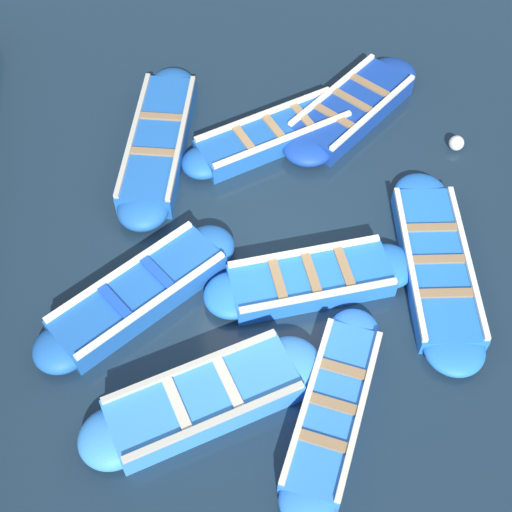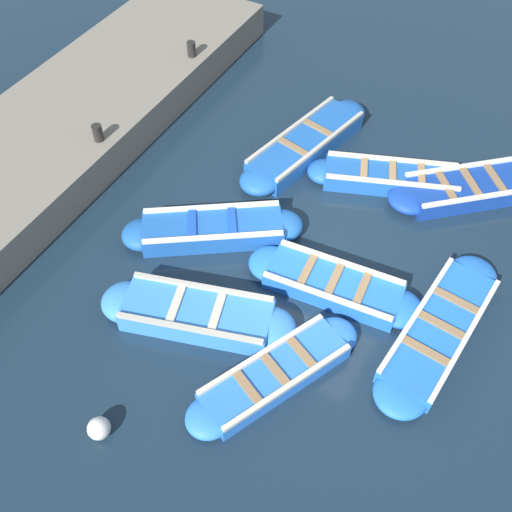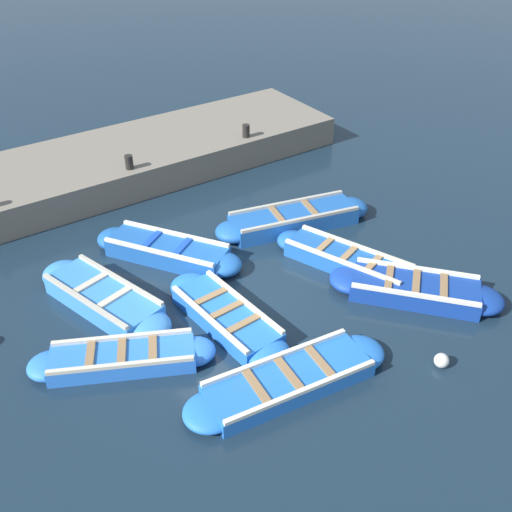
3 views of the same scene
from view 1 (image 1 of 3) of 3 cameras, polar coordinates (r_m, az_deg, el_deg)
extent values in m
plane|color=#162838|center=(10.93, 1.52, -0.06)|extent=(120.00, 120.00, 0.00)
cube|color=#3884E0|center=(9.53, -4.20, -11.45)|extent=(2.66, 1.60, 0.40)
ellipsoid|color=#3884E0|center=(9.47, -11.42, -14.10)|extent=(1.09, 1.07, 0.40)
ellipsoid|color=#3884E0|center=(9.74, 2.70, -8.70)|extent=(1.09, 1.07, 0.40)
cube|color=#B2AD9E|center=(9.15, -3.27, -13.05)|extent=(2.37, 0.77, 0.07)
cube|color=#B2AD9E|center=(9.50, -5.24, -8.73)|extent=(2.37, 0.77, 0.07)
cube|color=beige|center=(9.30, -6.34, -11.67)|extent=(0.37, 0.82, 0.04)
cube|color=beige|center=(9.37, -2.24, -10.10)|extent=(0.37, 0.82, 0.04)
cube|color=blue|center=(10.99, 14.22, -0.74)|extent=(1.25, 2.89, 0.28)
ellipsoid|color=blue|center=(10.28, 15.57, -7.13)|extent=(0.96, 0.98, 0.28)
ellipsoid|color=blue|center=(11.83, 13.06, 4.81)|extent=(0.96, 0.98, 0.28)
cube|color=silver|center=(10.97, 16.57, -0.16)|extent=(0.39, 2.74, 0.07)
cube|color=silver|center=(10.75, 12.20, -0.26)|extent=(0.39, 2.74, 0.07)
cube|color=olive|center=(10.54, 14.95, -2.88)|extent=(0.84, 0.23, 0.04)
cube|color=olive|center=(10.87, 14.39, -0.26)|extent=(0.84, 0.23, 0.04)
cube|color=olive|center=(11.21, 13.87, 2.22)|extent=(0.84, 0.23, 0.04)
cube|color=blue|center=(10.51, 4.40, -1.96)|extent=(2.42, 1.07, 0.32)
ellipsoid|color=blue|center=(10.34, -1.92, -3.15)|extent=(0.90, 0.88, 0.32)
ellipsoid|color=blue|center=(10.81, 10.44, -0.80)|extent=(0.90, 0.88, 0.32)
cube|color=beige|center=(10.14, 5.07, -3.18)|extent=(2.31, 0.27, 0.07)
cube|color=beige|center=(10.57, 3.90, 0.38)|extent=(2.31, 0.27, 0.07)
cube|color=olive|center=(10.27, 1.77, -1.92)|extent=(0.20, 0.78, 0.04)
cube|color=olive|center=(10.36, 4.46, -1.41)|extent=(0.20, 0.78, 0.04)
cube|color=olive|center=(10.47, 7.11, -0.91)|extent=(0.20, 0.78, 0.04)
cube|color=navy|center=(12.99, 7.67, 11.57)|extent=(2.49, 2.34, 0.35)
ellipsoid|color=navy|center=(12.24, 4.22, 8.73)|extent=(1.28, 1.27, 0.35)
ellipsoid|color=navy|center=(13.80, 10.79, 14.06)|extent=(1.28, 1.27, 0.35)
cube|color=silver|center=(12.68, 9.40, 11.33)|extent=(1.87, 1.63, 0.07)
cube|color=silver|center=(13.03, 6.18, 13.15)|extent=(1.87, 1.63, 0.07)
cube|color=olive|center=(12.53, 6.33, 11.05)|extent=(0.66, 0.73, 0.04)
cube|color=olive|center=(12.86, 7.77, 12.21)|extent=(0.66, 0.73, 0.04)
cube|color=olive|center=(13.20, 9.14, 13.30)|extent=(0.66, 0.73, 0.04)
cube|color=#1E59AD|center=(10.44, -9.37, -3.11)|extent=(2.64, 2.16, 0.38)
ellipsoid|color=#1E59AD|center=(10.21, -15.30, -7.16)|extent=(1.10, 1.09, 0.38)
ellipsoid|color=#1E59AD|center=(10.82, -3.81, 0.73)|extent=(1.10, 1.09, 0.38)
cube|color=silver|center=(10.06, -8.26, -3.79)|extent=(2.18, 1.49, 0.07)
cube|color=silver|center=(10.45, -10.75, -1.12)|extent=(2.18, 1.49, 0.07)
cube|color=#1947B7|center=(10.18, -11.19, -3.62)|extent=(0.53, 0.69, 0.04)
cube|color=#1947B7|center=(10.36, -7.88, -1.35)|extent=(0.53, 0.69, 0.04)
cube|color=#1E59AD|center=(12.35, -7.79, 8.95)|extent=(1.53, 3.08, 0.39)
ellipsoid|color=#1E59AD|center=(11.39, -9.02, 3.68)|extent=(0.99, 1.01, 0.39)
ellipsoid|color=#1E59AD|center=(13.41, -6.72, 13.42)|extent=(0.99, 1.01, 0.39)
cube|color=#B2AD9E|center=(12.12, -6.00, 9.63)|extent=(0.73, 2.84, 0.07)
cube|color=#B2AD9E|center=(12.28, -9.80, 9.78)|extent=(0.73, 2.84, 0.07)
cube|color=olive|center=(11.91, -8.24, 8.25)|extent=(0.80, 0.31, 0.04)
cube|color=olive|center=(12.50, -7.58, 11.00)|extent=(0.80, 0.31, 0.04)
cube|color=blue|center=(9.56, 6.15, -12.11)|extent=(1.76, 2.55, 0.29)
ellipsoid|color=blue|center=(9.12, 4.16, -18.89)|extent=(0.96, 0.97, 0.29)
ellipsoid|color=blue|center=(10.13, 7.86, -6.01)|extent=(0.96, 0.97, 0.29)
cube|color=beige|center=(9.39, 8.33, -12.20)|extent=(1.12, 2.20, 0.07)
cube|color=beige|center=(9.41, 4.18, -11.11)|extent=(1.12, 2.20, 0.07)
cube|color=olive|center=(9.20, 5.42, -14.54)|extent=(0.67, 0.42, 0.04)
cube|color=olive|center=(9.41, 6.24, -11.70)|extent=(0.67, 0.42, 0.04)
cube|color=olive|center=(9.64, 7.01, -8.99)|extent=(0.67, 0.42, 0.04)
cube|color=#1E59AD|center=(12.41, 1.41, 9.64)|extent=(2.79, 1.67, 0.35)
ellipsoid|color=#1E59AD|center=(11.98, -4.25, 7.47)|extent=(0.93, 0.92, 0.35)
ellipsoid|color=#1E59AD|center=(12.96, 6.71, 11.57)|extent=(0.93, 0.92, 0.35)
cube|color=beige|center=(12.05, 2.25, 9.34)|extent=(2.50, 1.00, 0.07)
cube|color=beige|center=(12.48, 0.64, 11.31)|extent=(2.50, 1.00, 0.07)
cube|color=#9E7A51|center=(12.07, -0.97, 9.40)|extent=(0.37, 0.68, 0.04)
cube|color=#9E7A51|center=(12.27, 1.43, 10.29)|extent=(0.37, 0.68, 0.04)
cube|color=#9E7A51|center=(12.49, 3.76, 11.14)|extent=(0.37, 0.68, 0.04)
sphere|color=silver|center=(12.80, 15.74, 8.70)|extent=(0.26, 0.26, 0.26)
camera|label=2|loc=(3.47, 86.13, -1.68)|focal=42.00mm
camera|label=3|loc=(9.16, 72.72, 8.13)|focal=42.00mm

